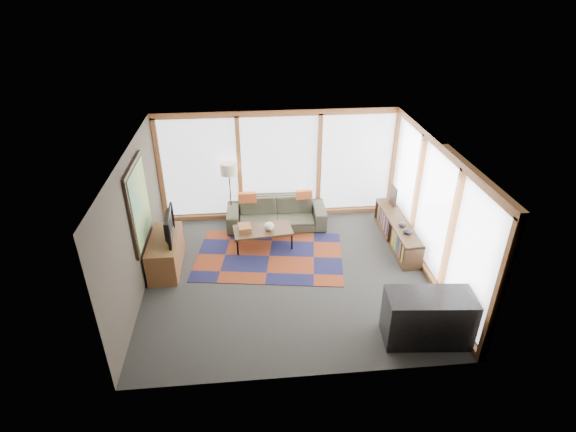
{
  "coord_description": "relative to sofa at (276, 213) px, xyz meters",
  "views": [
    {
      "loc": [
        -0.72,
        -7.09,
        5.27
      ],
      "look_at": [
        0.0,
        0.4,
        1.1
      ],
      "focal_mm": 28.0,
      "sensor_mm": 36.0,
      "label": 1
    }
  ],
  "objects": [
    {
      "name": "floor_lamp",
      "position": [
        -1.03,
        0.24,
        0.43
      ],
      "size": [
        0.38,
        0.38,
        1.51
      ],
      "primitive_type": null,
      "color": "#2E2217",
      "rests_on": "ground"
    },
    {
      "name": "rug",
      "position": [
        -0.24,
        -1.27,
        -0.32
      ],
      "size": [
        3.25,
        2.35,
        0.01
      ],
      "primitive_type": "cube",
      "rotation": [
        0.0,
        0.0,
        -0.15
      ],
      "color": "maroon",
      "rests_on": "ground"
    },
    {
      "name": "tv_console",
      "position": [
        -2.3,
        -1.44,
        0.0
      ],
      "size": [
        0.56,
        1.33,
        0.67
      ],
      "primitive_type": "cube",
      "color": "brown",
      "rests_on": "ground"
    },
    {
      "name": "bowl_b",
      "position": [
        2.55,
        -1.21,
        0.25
      ],
      "size": [
        0.18,
        0.18,
        0.08
      ],
      "primitive_type": "ellipsoid",
      "rotation": [
        0.0,
        0.0,
        0.2
      ],
      "color": "black",
      "rests_on": "bookshelf"
    },
    {
      "name": "pillow_right",
      "position": [
        0.64,
        0.04,
        0.43
      ],
      "size": [
        0.37,
        0.15,
        0.2
      ],
      "primitive_type": "cube",
      "rotation": [
        0.0,
        0.0,
        0.11
      ],
      "color": "#C25529",
      "rests_on": "sofa"
    },
    {
      "name": "vase",
      "position": [
        -0.21,
        -0.87,
        0.17
      ],
      "size": [
        0.21,
        0.21,
        0.18
      ],
      "primitive_type": "ellipsoid",
      "rotation": [
        0.0,
        0.0,
        -0.0
      ],
      "color": "silver",
      "rests_on": "coffee_table"
    },
    {
      "name": "television",
      "position": [
        -2.23,
        -1.42,
        0.61
      ],
      "size": [
        0.18,
        0.95,
        0.54
      ],
      "primitive_type": "imported",
      "rotation": [
        0.0,
        0.0,
        1.63
      ],
      "color": "black",
      "rests_on": "tv_console"
    },
    {
      "name": "ground",
      "position": [
        0.12,
        -1.95,
        -0.33
      ],
      "size": [
        5.5,
        5.5,
        0.0
      ],
      "primitive_type": "plane",
      "color": "#2D2D2A",
      "rests_on": "ground"
    },
    {
      "name": "bar_counter",
      "position": [
        2.12,
        -3.86,
        0.1
      ],
      "size": [
        1.4,
        0.75,
        0.86
      ],
      "primitive_type": "cube",
      "rotation": [
        0.0,
        0.0,
        -0.08
      ],
      "color": "black",
      "rests_on": "ground"
    },
    {
      "name": "bookshelf",
      "position": [
        2.55,
        -0.97,
        -0.06
      ],
      "size": [
        0.39,
        2.17,
        0.54
      ],
      "primitive_type": null,
      "color": "#311F11",
      "rests_on": "ground"
    },
    {
      "name": "room_envelope",
      "position": [
        0.62,
        -1.39,
        1.21
      ],
      "size": [
        5.52,
        5.02,
        2.62
      ],
      "color": "#3E372D",
      "rests_on": "ground"
    },
    {
      "name": "pillow_left",
      "position": [
        -0.65,
        -0.02,
        0.44
      ],
      "size": [
        0.41,
        0.13,
        0.23
      ],
      "primitive_type": "cube",
      "rotation": [
        0.0,
        0.0,
        0.01
      ],
      "color": "#C25529",
      "rests_on": "sofa"
    },
    {
      "name": "book_stack",
      "position": [
        -0.73,
        -0.83,
        0.13
      ],
      "size": [
        0.29,
        0.35,
        0.11
      ],
      "primitive_type": "cube",
      "rotation": [
        0.0,
        0.0,
        0.11
      ],
      "color": "brown",
      "rests_on": "coffee_table"
    },
    {
      "name": "coffee_table",
      "position": [
        -0.35,
        -0.84,
        -0.12
      ],
      "size": [
        1.28,
        0.74,
        0.41
      ],
      "primitive_type": null,
      "rotation": [
        0.0,
        0.0,
        0.1
      ],
      "color": "#311F11",
      "rests_on": "ground"
    },
    {
      "name": "shelf_picture",
      "position": [
        2.65,
        -0.22,
        0.43
      ],
      "size": [
        0.06,
        0.33,
        0.43
      ],
      "primitive_type": "cube",
      "rotation": [
        0.0,
        0.0,
        0.05
      ],
      "color": "black",
      "rests_on": "bookshelf"
    },
    {
      "name": "sofa",
      "position": [
        0.0,
        0.0,
        0.0
      ],
      "size": [
        2.28,
        0.95,
        0.66
      ],
      "primitive_type": "imported",
      "rotation": [
        0.0,
        0.0,
        -0.03
      ],
      "color": "#333427",
      "rests_on": "ground"
    },
    {
      "name": "bowl_a",
      "position": [
        2.57,
        -1.5,
        0.26
      ],
      "size": [
        0.22,
        0.22,
        0.1
      ],
      "primitive_type": "ellipsoid",
      "rotation": [
        0.0,
        0.0,
        0.13
      ],
      "color": "black",
      "rests_on": "bookshelf"
    }
  ]
}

